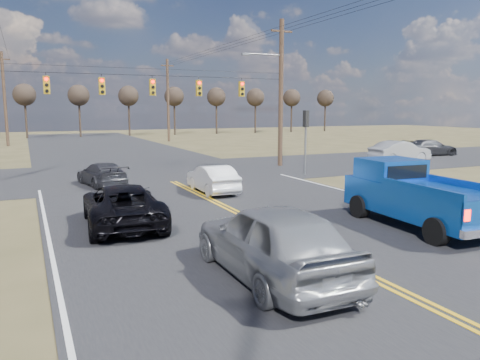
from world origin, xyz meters
name	(u,v)px	position (x,y,z in m)	size (l,w,h in m)	color
ground	(317,252)	(0.00, 0.00, 0.00)	(160.00, 160.00, 0.00)	brown
road_main	(198,194)	(0.00, 10.00, 0.00)	(14.00, 120.00, 0.02)	#28282B
road_cross	(155,173)	(0.00, 18.00, 0.00)	(120.00, 12.00, 0.02)	#28282B
signal_gantry	(161,91)	(0.50, 17.79, 5.06)	(19.60, 4.83, 10.00)	#473323
utility_poles	(157,88)	(0.00, 17.00, 5.23)	(19.60, 58.32, 10.00)	#473323
treeline	(124,87)	(0.00, 26.96, 5.70)	(87.00, 117.80, 7.40)	#33261C
pickup_truck	(415,196)	(4.68, 1.09, 1.07)	(2.64, 5.97, 2.20)	black
silver_suv	(272,240)	(-2.13, -1.29, 0.93)	(2.19, 5.43, 1.85)	gray
black_suv	(123,205)	(-4.39, 5.23, 0.73)	(2.43, 5.27, 1.46)	black
white_car_queue	(213,179)	(0.80, 10.07, 0.66)	(1.40, 4.02, 1.32)	white
dgrey_car_queue	(102,174)	(-3.72, 14.39, 0.61)	(1.71, 4.20, 1.22)	#333338
cross_car_east_near	(400,152)	(18.34, 16.25, 0.80)	(4.87, 1.70, 1.60)	#A4A7AC
cross_car_east_far	(431,148)	(24.42, 19.01, 0.69)	(4.78, 1.94, 1.39)	#2F3034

